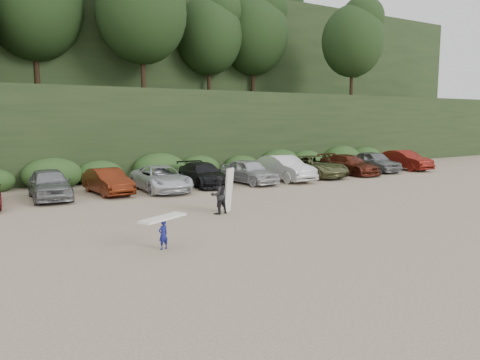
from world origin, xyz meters
TOP-DOWN VIEW (x-y plane):
  - ground at (0.00, 0.00)m, footprint 120.00×120.00m
  - hillside_backdrop at (-0.26, 35.93)m, footprint 90.00×41.50m
  - parked_cars at (0.48, 9.89)m, footprint 40.03×5.81m
  - child_surfer at (-4.99, -1.28)m, footprint 1.74×1.16m
  - adult_surfer at (-0.86, 2.53)m, footprint 1.29×0.74m

SIDE VIEW (x-z plane):
  - ground at x=0.00m, z-range 0.00..0.00m
  - child_surfer at x=-4.99m, z-range 0.18..1.21m
  - parked_cars at x=0.48m, z-range -0.06..1.56m
  - adult_surfer at x=-0.86m, z-range -0.13..1.78m
  - hillside_backdrop at x=-0.26m, z-range -2.78..25.22m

